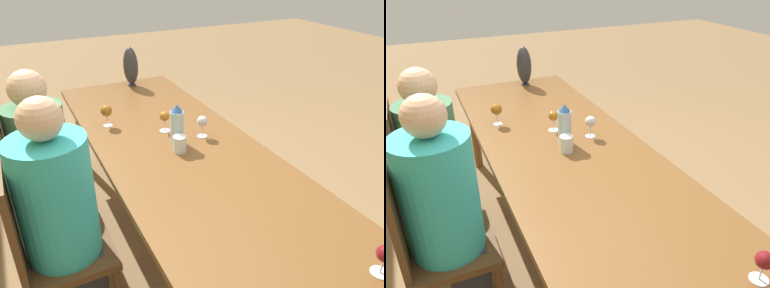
# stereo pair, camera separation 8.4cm
# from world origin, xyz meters

# --- Properties ---
(ground_plane) EXTENTS (14.00, 14.00, 0.00)m
(ground_plane) POSITION_xyz_m (0.00, 0.00, 0.00)
(ground_plane) COLOR olive
(dining_table) EXTENTS (2.73, 0.93, 0.74)m
(dining_table) POSITION_xyz_m (0.00, 0.00, 0.67)
(dining_table) COLOR brown
(dining_table) RESTS_ON ground_plane
(water_bottle) EXTENTS (0.08, 0.08, 0.26)m
(water_bottle) POSITION_xyz_m (0.05, -0.01, 0.86)
(water_bottle) COLOR #ADCCD6
(water_bottle) RESTS_ON dining_table
(water_tumbler) EXTENTS (0.08, 0.08, 0.10)m
(water_tumbler) POSITION_xyz_m (-0.06, 0.02, 0.79)
(water_tumbler) COLOR silver
(water_tumbler) RESTS_ON dining_table
(vase) EXTENTS (0.13, 0.13, 0.33)m
(vase) POSITION_xyz_m (1.22, -0.11, 0.91)
(vase) COLOR #2D2D33
(vase) RESTS_ON dining_table
(wine_glass_0) EXTENTS (0.07, 0.07, 0.14)m
(wine_glass_0) POSITION_xyz_m (0.25, -0.01, 0.83)
(wine_glass_0) COLOR silver
(wine_glass_0) RESTS_ON dining_table
(wine_glass_2) EXTENTS (0.08, 0.08, 0.15)m
(wine_glass_2) POSITION_xyz_m (0.49, 0.30, 0.84)
(wine_glass_2) COLOR silver
(wine_glass_2) RESTS_ON dining_table
(wine_glass_3) EXTENTS (0.07, 0.07, 0.14)m
(wine_glass_3) POSITION_xyz_m (0.07, -0.19, 0.84)
(wine_glass_3) COLOR silver
(wine_glass_3) RESTS_ON dining_table
(chair_near) EXTENTS (0.44, 0.44, 0.98)m
(chair_near) POSITION_xyz_m (-0.27, 0.83, 0.52)
(chair_near) COLOR brown
(chair_near) RESTS_ON ground_plane
(chair_far) EXTENTS (0.44, 0.44, 0.98)m
(chair_far) POSITION_xyz_m (0.45, 0.83, 0.52)
(chair_far) COLOR brown
(chair_far) RESTS_ON ground_plane
(person_near) EXTENTS (0.36, 0.36, 1.27)m
(person_near) POSITION_xyz_m (-0.27, 0.74, 0.68)
(person_near) COLOR #2D2D38
(person_near) RESTS_ON ground_plane
(person_far) EXTENTS (0.35, 0.35, 1.19)m
(person_far) POSITION_xyz_m (0.45, 0.74, 0.64)
(person_far) COLOR #2D2D38
(person_far) RESTS_ON ground_plane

